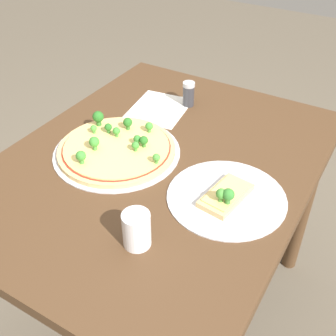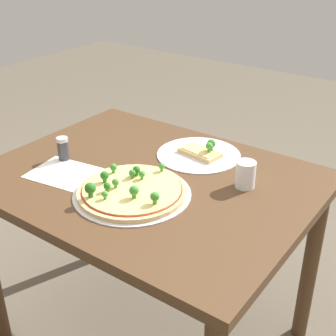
# 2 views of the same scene
# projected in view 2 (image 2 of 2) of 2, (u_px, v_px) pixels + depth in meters

# --- Properties ---
(ground_plane) EXTENTS (8.00, 8.00, 0.00)m
(ground_plane) POSITION_uv_depth(u_px,v_px,m) (152.00, 334.00, 1.96)
(ground_plane) COLOR brown
(dining_table) EXTENTS (1.11, 0.86, 0.75)m
(dining_table) POSITION_uv_depth(u_px,v_px,m) (149.00, 202.00, 1.66)
(dining_table) COLOR #4C331E
(dining_table) RESTS_ON ground_plane
(pizza_tray_whole) EXTENTS (0.38, 0.38, 0.07)m
(pizza_tray_whole) POSITION_uv_depth(u_px,v_px,m) (131.00, 191.00, 1.50)
(pizza_tray_whole) COLOR silver
(pizza_tray_whole) RESTS_ON dining_table
(pizza_tray_slice) EXTENTS (0.32, 0.32, 0.07)m
(pizza_tray_slice) POSITION_uv_depth(u_px,v_px,m) (200.00, 153.00, 1.75)
(pizza_tray_slice) COLOR silver
(pizza_tray_slice) RESTS_ON dining_table
(drinking_cup) EXTENTS (0.07, 0.07, 0.09)m
(drinking_cup) POSITION_uv_depth(u_px,v_px,m) (245.00, 174.00, 1.53)
(drinking_cup) COLOR white
(drinking_cup) RESTS_ON dining_table
(condiment_shaker) EXTENTS (0.04, 0.04, 0.09)m
(condiment_shaker) POSITION_uv_depth(u_px,v_px,m) (63.00, 149.00, 1.70)
(condiment_shaker) COLOR #333338
(condiment_shaker) RESTS_ON dining_table
(paper_menu) EXTENTS (0.24, 0.21, 0.00)m
(paper_menu) POSITION_uv_depth(u_px,v_px,m) (63.00, 173.00, 1.63)
(paper_menu) COLOR white
(paper_menu) RESTS_ON dining_table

